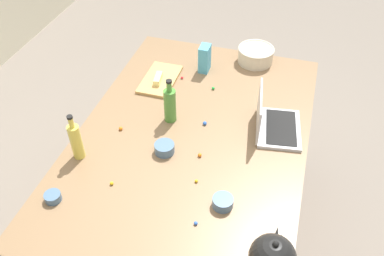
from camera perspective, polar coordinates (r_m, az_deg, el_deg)
name	(u,v)px	position (r m, az deg, el deg)	size (l,w,h in m)	color
ground_plane	(192,233)	(2.82, 0.00, -14.34)	(12.00, 12.00, 0.00)	slate
island_counter	(192,190)	(2.46, 0.00, -8.59)	(1.75, 1.17, 0.90)	olive
laptop	(273,123)	(2.17, 11.15, 0.75)	(0.34, 0.27, 0.22)	#B7B7BC
mixing_bowl_large	(256,55)	(2.67, 8.85, 10.05)	(0.23, 0.23, 0.10)	beige
bottle_oil	(76,141)	(2.02, -15.84, -1.71)	(0.06, 0.06, 0.26)	#DBC64C
bottle_olive	(170,104)	(2.15, -3.09, 3.29)	(0.07, 0.07, 0.26)	#4C8C38
cutting_board	(160,79)	(2.50, -4.47, 6.77)	(0.33, 0.19, 0.02)	tan
butter_stick_left	(158,79)	(2.46, -4.75, 6.86)	(0.11, 0.04, 0.04)	#F4E58C
ramekin_small	(53,197)	(1.93, -18.79, -9.08)	(0.07, 0.07, 0.04)	slate
ramekin_medium	(223,202)	(1.82, 4.30, -10.24)	(0.09, 0.09, 0.05)	slate
ramekin_wide	(164,148)	(2.03, -3.85, -2.81)	(0.10, 0.10, 0.05)	slate
candy_bag	(205,58)	(2.54, 1.77, 9.64)	(0.09, 0.06, 0.17)	#4CA5CC
candy_0	(196,181)	(1.90, 0.60, -7.38)	(0.02, 0.02, 0.02)	yellow
candy_2	(213,88)	(2.42, 2.98, 5.54)	(0.02, 0.02, 0.02)	green
candy_3	(112,183)	(1.93, -11.12, -7.56)	(0.02, 0.02, 0.02)	yellow
candy_4	(205,123)	(2.18, 1.79, 0.68)	(0.02, 0.02, 0.02)	blue
candy_5	(200,155)	(2.01, 1.09, -3.79)	(0.02, 0.02, 0.02)	orange
candy_6	(182,78)	(2.51, -1.40, 7.01)	(0.02, 0.02, 0.02)	red
candy_7	(196,223)	(1.77, 0.53, -13.10)	(0.02, 0.02, 0.02)	blue
candy_8	(121,128)	(2.18, -9.88, -0.06)	(0.02, 0.02, 0.02)	orange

